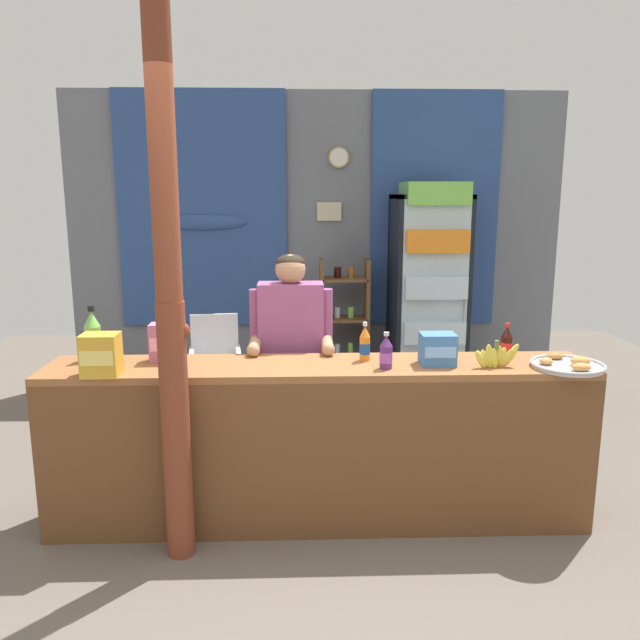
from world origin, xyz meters
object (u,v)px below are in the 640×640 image
(drink_fridge, at_px, (429,281))
(snack_box_choco_powder, at_px, (101,355))
(soda_bottle_lime_soda, at_px, (93,337))
(snack_box_biscuit, at_px, (438,349))
(soda_bottle_cola, at_px, (507,343))
(stall_counter, at_px, (320,433))
(plastic_lawn_chair, at_px, (215,358))
(snack_box_wafer, at_px, (165,342))
(bottle_shelf_rack, at_px, (344,323))
(pastry_tray, at_px, (568,365))
(banana_bunch, at_px, (496,357))
(soda_bottle_orange_soda, at_px, (365,344))
(soda_bottle_grape_soda, at_px, (386,353))
(timber_post, at_px, (170,313))
(shopkeeper, at_px, (291,343))

(drink_fridge, distance_m, snack_box_choco_powder, 3.40)
(soda_bottle_lime_soda, height_order, snack_box_biscuit, soda_bottle_lime_soda)
(soda_bottle_cola, bearing_deg, snack_box_biscuit, -162.70)
(stall_counter, height_order, plastic_lawn_chair, stall_counter)
(stall_counter, distance_m, snack_box_wafer, 1.03)
(bottle_shelf_rack, xyz_separation_m, pastry_tray, (1.06, -2.63, 0.30))
(plastic_lawn_chair, bearing_deg, drink_fridge, 12.59)
(soda_bottle_cola, bearing_deg, banana_bunch, -121.27)
(plastic_lawn_chair, relative_size, snack_box_wafer, 3.89)
(drink_fridge, distance_m, snack_box_biscuit, 2.41)
(banana_bunch, bearing_deg, snack_box_choco_powder, -177.82)
(snack_box_wafer, height_order, pastry_tray, snack_box_wafer)
(bottle_shelf_rack, height_order, soda_bottle_orange_soda, bottle_shelf_rack)
(soda_bottle_orange_soda, xyz_separation_m, banana_bunch, (0.72, -0.17, -0.04))
(soda_bottle_grape_soda, xyz_separation_m, pastry_tray, (1.02, -0.02, -0.07))
(timber_post, relative_size, soda_bottle_lime_soda, 8.59)
(plastic_lawn_chair, bearing_deg, soda_bottle_grape_soda, -58.68)
(stall_counter, height_order, soda_bottle_lime_soda, soda_bottle_lime_soda)
(shopkeeper, height_order, soda_bottle_grape_soda, shopkeeper)
(snack_box_wafer, distance_m, snack_box_biscuit, 1.56)
(timber_post, bearing_deg, shopkeeper, 53.44)
(stall_counter, height_order, snack_box_choco_powder, snack_box_choco_powder)
(shopkeeper, distance_m, banana_bunch, 1.28)
(soda_bottle_orange_soda, bearing_deg, stall_counter, -146.45)
(timber_post, xyz_separation_m, soda_bottle_grape_soda, (1.12, 0.24, -0.28))
(soda_bottle_cola, relative_size, banana_bunch, 0.76)
(soda_bottle_grape_soda, bearing_deg, stall_counter, -179.83)
(soda_bottle_lime_soda, bearing_deg, plastic_lawn_chair, 75.48)
(soda_bottle_cola, distance_m, pastry_tray, 0.37)
(timber_post, height_order, snack_box_choco_powder, timber_post)
(soda_bottle_orange_soda, bearing_deg, banana_bunch, -13.59)
(snack_box_choco_powder, height_order, pastry_tray, snack_box_choco_powder)
(snack_box_wafer, distance_m, snack_box_choco_powder, 0.40)
(soda_bottle_cola, bearing_deg, snack_box_wafer, -179.90)
(banana_bunch, bearing_deg, soda_bottle_lime_soda, 174.09)
(soda_bottle_grape_soda, xyz_separation_m, soda_bottle_cola, (0.74, 0.21, 0.00))
(soda_bottle_orange_soda, xyz_separation_m, soda_bottle_cola, (0.84, 0.03, -0.01))
(stall_counter, relative_size, pastry_tray, 7.71)
(timber_post, distance_m, soda_bottle_orange_soda, 1.14)
(stall_counter, height_order, shopkeeper, shopkeeper)
(plastic_lawn_chair, relative_size, pastry_tray, 2.14)
(drink_fridge, bearing_deg, shopkeeper, -124.02)
(stall_counter, bearing_deg, banana_bunch, 0.22)
(drink_fridge, xyz_separation_m, soda_bottle_lime_soda, (-2.42, -2.20, -0.01))
(plastic_lawn_chair, height_order, soda_bottle_lime_soda, soda_bottle_lime_soda)
(stall_counter, height_order, snack_box_biscuit, snack_box_biscuit)
(timber_post, bearing_deg, drink_fridge, 55.21)
(snack_box_choco_powder, bearing_deg, pastry_tray, 1.23)
(pastry_tray, bearing_deg, timber_post, -174.15)
(timber_post, bearing_deg, soda_bottle_lime_soda, 138.81)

